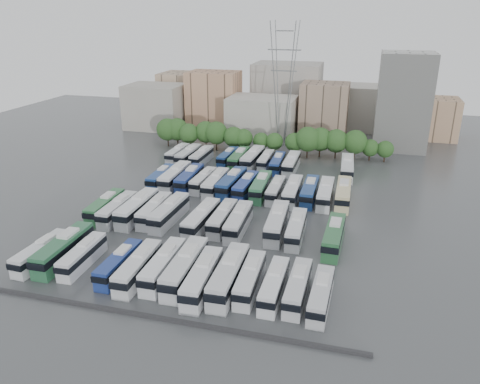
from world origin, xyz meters
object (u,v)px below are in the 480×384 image
(bus_r3_s9, at_px, (291,163))
(bus_r2_s2, at_px, (175,176))
(bus_r2_s8, at_px, (261,186))
(bus_r2_s13, at_px, (343,193))
(electricity_pylon, at_px, (283,80))
(bus_r3_s8, at_px, (277,163))
(bus_r1_s11, at_px, (296,228))
(bus_r1_s1, at_px, (118,209))
(bus_r0_s8, at_px, (202,277))
(bus_r2_s12, at_px, (325,193))
(bus_r3_s1, at_px, (189,155))
(bus_r2_s4, at_px, (203,180))
(bus_r0_s13, at_px, (321,295))
(bus_r2_s7, at_px, (246,186))
(bus_r2_s10, at_px, (293,191))
(bus_r0_s7, at_px, (185,267))
(bus_r2_s3, at_px, (189,178))
(bus_r3_s2, at_px, (202,156))
(bus_r2_s11, at_px, (310,191))
(bus_r0_s2, at_px, (82,255))
(bus_r1_s0, at_px, (105,206))
(bus_r1_s10, at_px, (277,222))
(bus_r1_s7, at_px, (223,218))
(bus_r0_s1, at_px, (64,249))
(bus_r0_s12, at_px, (298,287))
(bus_r1_s3, at_px, (154,210))
(bus_r3_s5, at_px, (239,158))
(bus_r0_s4, at_px, (119,263))
(bus_r1_s2, at_px, (137,208))
(bus_r1_s13, at_px, (334,236))
(bus_r1_s6, at_px, (201,219))
(bus_r2_s9, at_px, (276,190))
(bus_r3_s4, at_px, (228,157))
(bus_r3_s7, at_px, (266,160))
(bus_r3_s6, at_px, (253,158))
(apartment_tower, at_px, (403,101))
(bus_r1_s8, at_px, (238,221))
(bus_r2_s1, at_px, (161,177))
(bus_r1_s4, at_px, (169,212))
(bus_r0_s9, at_px, (229,275))
(bus_r2_s5, at_px, (216,183))
(bus_r0_s10, at_px, (250,279))
(bus_r3_s0, at_px, (178,153))

(bus_r3_s9, bearing_deg, bus_r2_s2, -144.87)
(bus_r2_s8, distance_m, bus_r2_s13, 16.93)
(electricity_pylon, xyz_separation_m, bus_r3_s8, (2.91, -20.77, -16.93))
(bus_r1_s11, bearing_deg, bus_r2_s8, 117.87)
(bus_r1_s1, bearing_deg, bus_r0_s8, -39.28)
(bus_r2_s12, height_order, bus_r3_s1, bus_r2_s12)
(bus_r2_s4, bearing_deg, bus_r0_s13, -49.75)
(bus_r2_s7, xyz_separation_m, bus_r2_s10, (10.01, -0.61, 0.07))
(bus_r0_s7, height_order, bus_r2_s3, bus_r0_s7)
(bus_r3_s2, height_order, bus_r3_s9, bus_r3_s9)
(bus_r2_s11, distance_m, bus_r3_s2, 34.34)
(bus_r0_s2, bearing_deg, bus_r1_s0, 107.88)
(bus_r1_s10, height_order, bus_r3_s8, bus_r1_s10)
(bus_r1_s11, xyz_separation_m, bus_r2_s12, (3.19, 17.49, 0.13))
(bus_r1_s7, xyz_separation_m, bus_r1_s10, (9.77, 0.32, 0.19))
(bus_r0_s1, height_order, bus_r2_s12, bus_r0_s1)
(bus_r0_s12, distance_m, bus_r2_s4, 44.98)
(bus_r1_s10, relative_size, bus_r2_s10, 1.05)
(bus_r1_s3, bearing_deg, bus_r0_s7, -55.63)
(electricity_pylon, height_order, bus_r3_s5, electricity_pylon)
(bus_r0_s4, relative_size, bus_r1_s10, 0.84)
(electricity_pylon, bearing_deg, bus_r2_s12, -67.17)
(electricity_pylon, bearing_deg, bus_r1_s11, -76.91)
(bus_r1_s2, height_order, bus_r1_s13, bus_r1_s2)
(bus_r1_s6, xyz_separation_m, bus_r3_s2, (-12.90, 36.06, -0.17))
(bus_r2_s9, relative_size, bus_r3_s4, 1.02)
(bus_r3_s4, xyz_separation_m, bus_r3_s7, (9.83, 0.01, -0.01))
(bus_r3_s6, bearing_deg, bus_r2_s12, -41.66)
(bus_r1_s6, height_order, bus_r2_s9, bus_r1_s6)
(apartment_tower, bearing_deg, bus_r1_s8, -114.49)
(bus_r0_s13, relative_size, bus_r1_s1, 0.93)
(bus_r2_s8, height_order, bus_r3_s9, bus_r2_s8)
(bus_r2_s13, xyz_separation_m, bus_r3_s7, (-20.06, 18.95, -0.35))
(bus_r2_s1, xyz_separation_m, bus_r2_s7, (19.64, -0.57, 0.08))
(bus_r2_s7, bearing_deg, bus_r2_s12, 2.07)
(bus_r2_s7, distance_m, bus_r3_s1, 26.49)
(bus_r1_s4, bearing_deg, bus_r0_s9, -45.67)
(bus_r1_s3, height_order, bus_r2_s9, bus_r1_s3)
(bus_r0_s7, distance_m, bus_r3_s8, 52.68)
(bus_r1_s8, height_order, bus_r2_s3, bus_r2_s3)
(bus_r3_s5, bearing_deg, bus_r2_s5, -90.25)
(bus_r1_s0, relative_size, bus_r2_s3, 0.95)
(bus_r1_s6, distance_m, bus_r3_s7, 37.95)
(bus_r0_s4, height_order, bus_r1_s13, bus_r1_s13)
(bus_r0_s8, xyz_separation_m, bus_r2_s12, (13.20, 36.65, -0.03))
(bus_r1_s0, bearing_deg, bus_r1_s1, -14.71)
(bus_r2_s10, distance_m, bus_r3_s9, 18.54)
(bus_r0_s10, height_order, bus_r3_s0, bus_r0_s10)
(bus_r2_s5, bearing_deg, bus_r1_s8, -60.99)
(bus_r2_s10, height_order, bus_r3_s5, bus_r2_s10)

